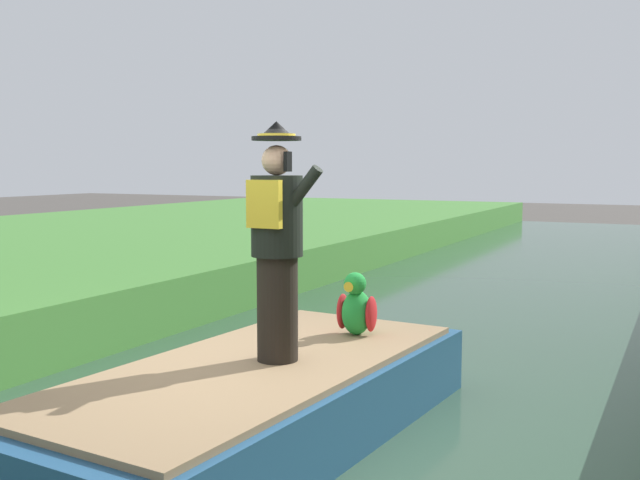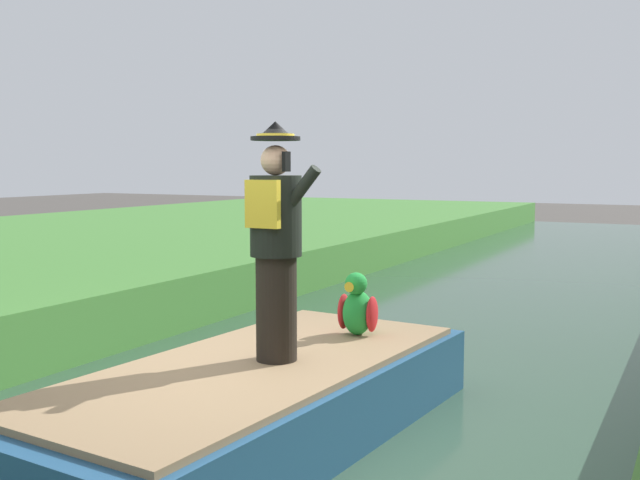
{
  "view_description": "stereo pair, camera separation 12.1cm",
  "coord_description": "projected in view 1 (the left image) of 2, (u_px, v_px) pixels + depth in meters",
  "views": [
    {
      "loc": [
        2.96,
        -4.83,
        2.23
      ],
      "look_at": [
        0.21,
        0.65,
        1.61
      ],
      "focal_mm": 41.77,
      "sensor_mm": 36.0,
      "label": 1
    },
    {
      "loc": [
        3.06,
        -4.78,
        2.23
      ],
      "look_at": [
        0.21,
        0.65,
        1.61
      ],
      "focal_mm": 41.77,
      "sensor_mm": 36.0,
      "label": 2
    }
  ],
  "objects": [
    {
      "name": "boat",
      "position": [
        257.0,
        401.0,
        5.78
      ],
      "size": [
        2.11,
        4.32,
        0.61
      ],
      "color": "#23517A",
      "rests_on": "canal_water"
    },
    {
      "name": "person_pirate",
      "position": [
        277.0,
        243.0,
        5.72
      ],
      "size": [
        0.61,
        0.42,
        1.85
      ],
      "rotation": [
        0.0,
        0.0,
        -0.2
      ],
      "color": "black",
      "rests_on": "boat"
    },
    {
      "name": "parrot_plush",
      "position": [
        356.0,
        308.0,
        6.66
      ],
      "size": [
        0.36,
        0.34,
        0.57
      ],
      "color": "green",
      "rests_on": "boat"
    },
    {
      "name": "canal_water",
      "position": [
        259.0,
        444.0,
        5.84
      ],
      "size": [
        5.61,
        48.0,
        0.1
      ],
      "primitive_type": "cube",
      "color": "#33513D",
      "rests_on": "ground"
    },
    {
      "name": "ground_plane",
      "position": [
        259.0,
        450.0,
        5.84
      ],
      "size": [
        80.0,
        80.0,
        0.0
      ],
      "primitive_type": "plane",
      "color": "#4C4742"
    }
  ]
}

